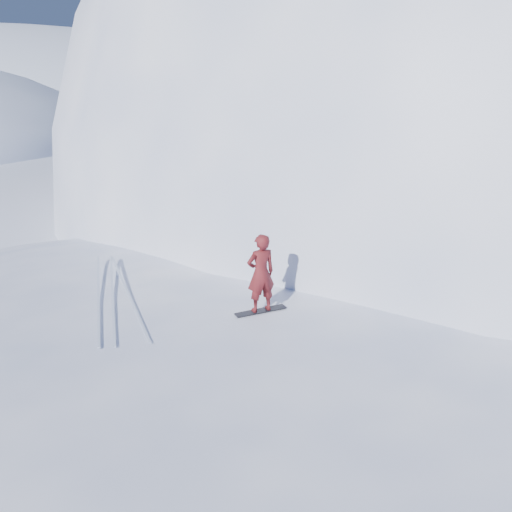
{
  "coord_description": "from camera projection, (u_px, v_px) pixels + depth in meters",
  "views": [
    {
      "loc": [
        0.68,
        -7.58,
        7.88
      ],
      "look_at": [
        2.11,
        4.52,
        3.5
      ],
      "focal_mm": 35.0,
      "sensor_mm": 36.0,
      "label": 1
    }
  ],
  "objects": [
    {
      "name": "snowboarder",
      "position": [
        261.0,
        273.0,
        12.04
      ],
      "size": [
        0.83,
        0.67,
        1.98
      ],
      "primitive_type": "imported",
      "rotation": [
        0.0,
        0.0,
        3.45
      ],
      "color": "maroon",
      "rests_on": "snowboard"
    },
    {
      "name": "ground",
      "position": [
        175.0,
        508.0,
        9.67
      ],
      "size": [
        400.0,
        400.0,
        0.0
      ],
      "primitive_type": "plane",
      "color": "white",
      "rests_on": "ground"
    },
    {
      "name": "snowboard",
      "position": [
        261.0,
        311.0,
        12.38
      ],
      "size": [
        1.35,
        0.64,
        0.02
      ],
      "primitive_type": "cube",
      "rotation": [
        0.0,
        0.0,
        0.31
      ],
      "color": "black",
      "rests_on": "near_ridge"
    },
    {
      "name": "far_ridge_c",
      "position": [
        7.0,
        116.0,
        108.08
      ],
      "size": [
        140.0,
        90.0,
        36.0
      ],
      "primitive_type": "ellipsoid",
      "color": "white",
      "rests_on": "ground"
    },
    {
      "name": "board_tracks",
      "position": [
        113.0,
        292.0,
        13.43
      ],
      "size": [
        2.19,
        5.93,
        0.04
      ],
      "color": "silver",
      "rests_on": "ground"
    },
    {
      "name": "near_ridge",
      "position": [
        219.0,
        408.0,
        12.58
      ],
      "size": [
        36.0,
        28.0,
        4.8
      ],
      "primitive_type": "ellipsoid",
      "color": "white",
      "rests_on": "ground"
    },
    {
      "name": "wind_bumps",
      "position": [
        154.0,
        437.0,
        11.59
      ],
      "size": [
        16.0,
        14.4,
        1.0
      ],
      "color": "white",
      "rests_on": "ground"
    },
    {
      "name": "summit_peak",
      "position": [
        492.0,
        192.0,
        36.39
      ],
      "size": [
        60.0,
        56.0,
        56.0
      ],
      "primitive_type": "ellipsoid",
      "color": "white",
      "rests_on": "ground"
    },
    {
      "name": "peak_shoulder",
      "position": [
        358.0,
        219.0,
        29.46
      ],
      "size": [
        28.0,
        24.0,
        18.0
      ],
      "primitive_type": "ellipsoid",
      "color": "white",
      "rests_on": "ground"
    }
  ]
}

